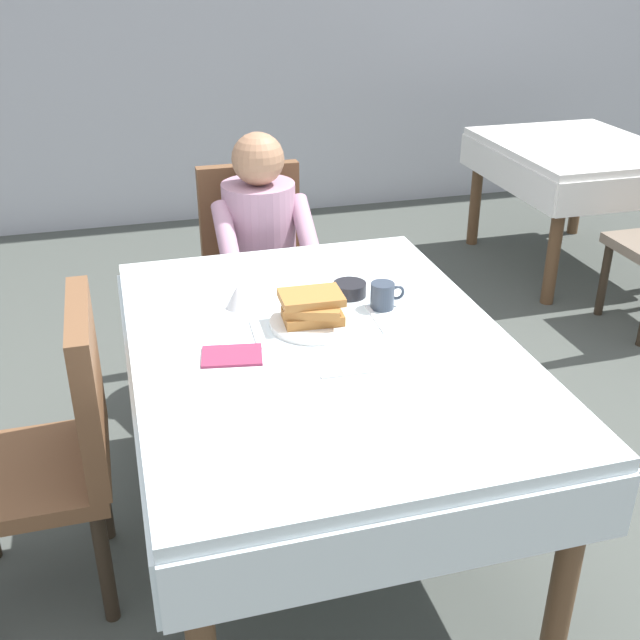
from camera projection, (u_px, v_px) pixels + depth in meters
ground_plane at (321, 533)px, 2.61m from camera, size 14.00×14.00×0.00m
dining_table_main at (321, 366)px, 2.32m from camera, size 1.12×1.52×0.74m
chair_diner at (256, 260)px, 3.39m from camera, size 0.44×0.45×0.93m
diner_person at (262, 243)px, 3.19m from camera, size 0.40×0.43×1.12m
chair_left_side at (59, 439)px, 2.19m from camera, size 0.45×0.44×0.93m
plate_breakfast at (315, 322)px, 2.37m from camera, size 0.28×0.28×0.02m
breakfast_stack at (312, 307)px, 2.34m from camera, size 0.20×0.18×0.08m
cup_coffee at (383, 295)px, 2.46m from camera, size 0.11×0.08×0.08m
bowl_butter at (350, 289)px, 2.55m from camera, size 0.11×0.11×0.04m
syrup_pitcher at (238, 297)px, 2.46m from camera, size 0.08×0.08×0.07m
fork_left_of_plate at (256, 335)px, 2.31m from camera, size 0.02×0.18×0.00m
knife_right_of_plate at (376, 319)px, 2.40m from camera, size 0.02×0.20×0.00m
spoon_near_edge at (348, 374)px, 2.10m from camera, size 0.15×0.02×0.00m
napkin_folded at (232, 356)px, 2.19m from camera, size 0.19×0.15×0.01m
background_table_far at (575, 164)px, 4.45m from camera, size 0.92×1.12×0.74m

